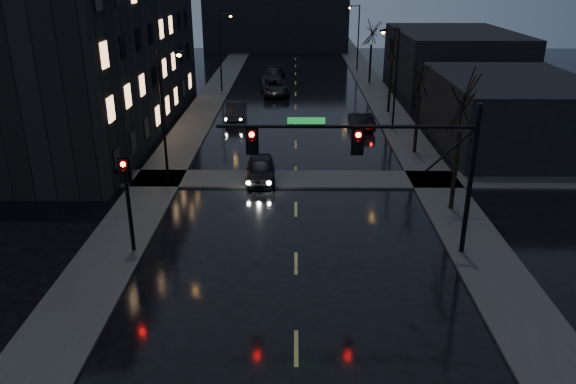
{
  "coord_description": "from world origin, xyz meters",
  "views": [
    {
      "loc": [
        -0.09,
        -13.99,
        12.22
      ],
      "look_at": [
        -0.36,
        8.54,
        3.2
      ],
      "focal_mm": 35.0,
      "sensor_mm": 36.0,
      "label": 1
    }
  ],
  "objects_px": {
    "oncoming_car_c": "(275,87)",
    "oncoming_car_d": "(273,76)",
    "lead_car": "(361,120)",
    "oncoming_car_a": "(261,169)",
    "oncoming_car_b": "(236,112)"
  },
  "relations": [
    {
      "from": "oncoming_car_c",
      "to": "oncoming_car_b",
      "type": "bearing_deg",
      "value": -113.22
    },
    {
      "from": "oncoming_car_a",
      "to": "lead_car",
      "type": "xyz_separation_m",
      "value": [
        7.51,
        12.14,
        -0.06
      ]
    },
    {
      "from": "oncoming_car_b",
      "to": "oncoming_car_c",
      "type": "bearing_deg",
      "value": 72.03
    },
    {
      "from": "oncoming_car_b",
      "to": "oncoming_car_c",
      "type": "height_order",
      "value": "oncoming_car_c"
    },
    {
      "from": "oncoming_car_c",
      "to": "oncoming_car_d",
      "type": "bearing_deg",
      "value": 86.67
    },
    {
      "from": "lead_car",
      "to": "oncoming_car_d",
      "type": "bearing_deg",
      "value": -74.94
    },
    {
      "from": "lead_car",
      "to": "oncoming_car_b",
      "type": "bearing_deg",
      "value": -20.39
    },
    {
      "from": "oncoming_car_a",
      "to": "oncoming_car_d",
      "type": "bearing_deg",
      "value": 87.74
    },
    {
      "from": "oncoming_car_c",
      "to": "lead_car",
      "type": "bearing_deg",
      "value": -67.93
    },
    {
      "from": "oncoming_car_a",
      "to": "oncoming_car_d",
      "type": "relative_size",
      "value": 0.76
    },
    {
      "from": "oncoming_car_b",
      "to": "oncoming_car_c",
      "type": "relative_size",
      "value": 0.83
    },
    {
      "from": "lead_car",
      "to": "oncoming_car_a",
      "type": "bearing_deg",
      "value": 51.11
    },
    {
      "from": "oncoming_car_a",
      "to": "oncoming_car_d",
      "type": "distance_m",
      "value": 31.57
    },
    {
      "from": "oncoming_car_b",
      "to": "lead_car",
      "type": "relative_size",
      "value": 1.14
    },
    {
      "from": "oncoming_car_c",
      "to": "oncoming_car_d",
      "type": "xyz_separation_m",
      "value": [
        -0.47,
        6.3,
        0.04
      ]
    }
  ]
}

